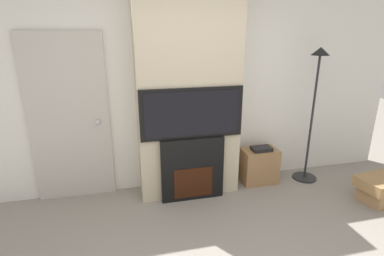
# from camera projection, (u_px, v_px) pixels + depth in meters

# --- Properties ---
(wall_back) EXTENTS (6.00, 0.06, 2.70)m
(wall_back) POSITION_uv_depth(u_px,v_px,m) (184.00, 84.00, 3.75)
(wall_back) COLOR silver
(wall_back) RESTS_ON ground_plane
(chimney_breast) EXTENTS (1.22, 0.41, 2.70)m
(chimney_breast) POSITION_uv_depth(u_px,v_px,m) (188.00, 87.00, 3.53)
(chimney_breast) COLOR beige
(chimney_breast) RESTS_ON ground_plane
(fireplace) EXTENTS (0.76, 0.15, 0.79)m
(fireplace) POSITION_uv_depth(u_px,v_px,m) (192.00, 168.00, 3.63)
(fireplace) COLOR black
(fireplace) RESTS_ON ground_plane
(television) EXTENTS (1.20, 0.07, 0.59)m
(television) POSITION_uv_depth(u_px,v_px,m) (192.00, 113.00, 3.42)
(television) COLOR black
(television) RESTS_ON fireplace
(floor_lamp) EXTENTS (0.32, 0.32, 1.80)m
(floor_lamp) POSITION_uv_depth(u_px,v_px,m) (314.00, 102.00, 3.89)
(floor_lamp) COLOR #262628
(floor_lamp) RESTS_ON ground_plane
(box_stack) EXTENTS (0.52, 0.44, 0.32)m
(box_stack) POSITION_uv_depth(u_px,v_px,m) (379.00, 189.00, 3.60)
(box_stack) COLOR tan
(box_stack) RESTS_ON ground_plane
(media_stand) EXTENTS (0.47, 0.30, 0.52)m
(media_stand) POSITION_uv_depth(u_px,v_px,m) (259.00, 165.00, 4.07)
(media_stand) COLOR #997047
(media_stand) RESTS_ON ground_plane
(entry_door) EXTENTS (0.91, 0.09, 1.99)m
(entry_door) POSITION_uv_depth(u_px,v_px,m) (70.00, 120.00, 3.50)
(entry_door) COLOR #BCB7AD
(entry_door) RESTS_ON ground_plane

